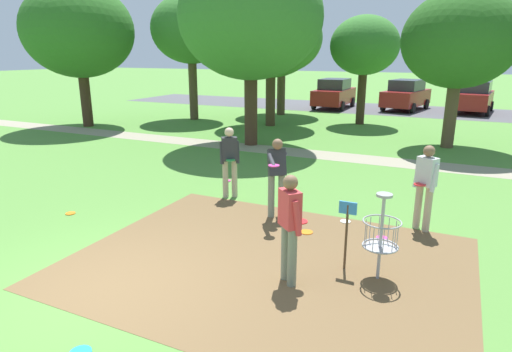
{
  "coord_description": "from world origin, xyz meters",
  "views": [
    {
      "loc": [
        4.5,
        -4.17,
        3.38
      ],
      "look_at": [
        0.94,
        3.36,
        1.0
      ],
      "focal_mm": 30.16,
      "sensor_mm": 36.0,
      "label": 1
    }
  ],
  "objects_px": {
    "player_foreground_watching": "(425,183)",
    "player_waiting_left": "(230,158)",
    "frisbee_near_basket": "(345,221)",
    "tree_near_right": "(78,31)",
    "tree_near_left": "(365,46)",
    "parked_car_center_right": "(474,97)",
    "tree_far_center": "(271,36)",
    "tree_mid_left": "(251,18)",
    "parked_car_leftmost": "(334,94)",
    "tree_far_left": "(460,40)",
    "frisbee_mid_grass": "(382,238)",
    "tree_mid_right": "(282,38)",
    "disc_golf_basket": "(377,233)",
    "player_waiting_right": "(277,173)",
    "parked_car_center_left": "(406,95)",
    "tree_mid_center": "(191,30)",
    "player_throwing": "(290,223)",
    "frisbee_far_left": "(70,213)",
    "frisbee_far_right": "(227,181)",
    "frisbee_scattered_b": "(306,232)"
  },
  "relations": [
    {
      "from": "frisbee_mid_grass",
      "to": "tree_mid_left",
      "type": "height_order",
      "value": "tree_mid_left"
    },
    {
      "from": "player_foreground_watching",
      "to": "frisbee_scattered_b",
      "type": "height_order",
      "value": "player_foreground_watching"
    },
    {
      "from": "player_waiting_left",
      "to": "tree_far_center",
      "type": "xyz_separation_m",
      "value": [
        -3.43,
        10.34,
        3.18
      ]
    },
    {
      "from": "player_waiting_left",
      "to": "frisbee_mid_grass",
      "type": "xyz_separation_m",
      "value": [
        3.78,
        -0.93,
        -0.96
      ]
    },
    {
      "from": "tree_near_left",
      "to": "parked_car_leftmost",
      "type": "bearing_deg",
      "value": 116.88
    },
    {
      "from": "tree_mid_center",
      "to": "tree_mid_left",
      "type": "bearing_deg",
      "value": -39.66
    },
    {
      "from": "tree_mid_center",
      "to": "tree_far_left",
      "type": "xyz_separation_m",
      "value": [
        12.49,
        -1.99,
        -0.71
      ]
    },
    {
      "from": "frisbee_near_basket",
      "to": "frisbee_far_right",
      "type": "xyz_separation_m",
      "value": [
        -3.68,
        1.55,
        0.0
      ]
    },
    {
      "from": "frisbee_far_left",
      "to": "parked_car_center_left",
      "type": "distance_m",
      "value": 22.38
    },
    {
      "from": "player_foreground_watching",
      "to": "tree_far_left",
      "type": "bearing_deg",
      "value": 89.03
    },
    {
      "from": "frisbee_near_basket",
      "to": "tree_near_right",
      "type": "height_order",
      "value": "tree_near_right"
    },
    {
      "from": "tree_mid_right",
      "to": "tree_far_left",
      "type": "height_order",
      "value": "tree_mid_right"
    },
    {
      "from": "disc_golf_basket",
      "to": "parked_car_leftmost",
      "type": "distance_m",
      "value": 21.91
    },
    {
      "from": "player_throwing",
      "to": "tree_near_right",
      "type": "height_order",
      "value": "tree_near_right"
    },
    {
      "from": "player_foreground_watching",
      "to": "player_waiting_left",
      "type": "xyz_separation_m",
      "value": [
        -4.4,
        0.16,
        0.0
      ]
    },
    {
      "from": "tree_mid_right",
      "to": "tree_near_left",
      "type": "bearing_deg",
      "value": -16.91
    },
    {
      "from": "tree_mid_left",
      "to": "frisbee_scattered_b",
      "type": "bearing_deg",
      "value": -56.73
    },
    {
      "from": "tree_near_right",
      "to": "disc_golf_basket",
      "type": "bearing_deg",
      "value": -30.36
    },
    {
      "from": "parked_car_center_left",
      "to": "player_waiting_right",
      "type": "bearing_deg",
      "value": -90.61
    },
    {
      "from": "player_waiting_right",
      "to": "parked_car_leftmost",
      "type": "distance_m",
      "value": 19.62
    },
    {
      "from": "tree_mid_left",
      "to": "frisbee_near_basket",
      "type": "bearing_deg",
      "value": -50.11
    },
    {
      "from": "frisbee_mid_grass",
      "to": "tree_mid_right",
      "type": "relative_size",
      "value": 0.03
    },
    {
      "from": "frisbee_far_left",
      "to": "frisbee_far_right",
      "type": "relative_size",
      "value": 0.93
    },
    {
      "from": "player_waiting_right",
      "to": "tree_far_center",
      "type": "xyz_separation_m",
      "value": [
        -4.95,
        11.09,
        3.16
      ]
    },
    {
      "from": "tree_near_right",
      "to": "parked_car_center_left",
      "type": "relative_size",
      "value": 1.45
    },
    {
      "from": "tree_near_left",
      "to": "player_throwing",
      "type": "bearing_deg",
      "value": -81.55
    },
    {
      "from": "parked_car_center_right",
      "to": "player_foreground_watching",
      "type": "bearing_deg",
      "value": -93.16
    },
    {
      "from": "tree_near_right",
      "to": "tree_mid_center",
      "type": "relative_size",
      "value": 1.03
    },
    {
      "from": "tree_far_center",
      "to": "parked_car_center_left",
      "type": "distance_m",
      "value": 10.93
    },
    {
      "from": "tree_mid_left",
      "to": "tree_far_center",
      "type": "bearing_deg",
      "value": 104.25
    },
    {
      "from": "player_waiting_left",
      "to": "parked_car_center_right",
      "type": "distance_m",
      "value": 20.55
    },
    {
      "from": "player_foreground_watching",
      "to": "tree_far_center",
      "type": "xyz_separation_m",
      "value": [
        -7.83,
        10.5,
        3.18
      ]
    },
    {
      "from": "player_waiting_left",
      "to": "tree_far_center",
      "type": "bearing_deg",
      "value": 108.33
    },
    {
      "from": "parked_car_center_right",
      "to": "frisbee_near_basket",
      "type": "bearing_deg",
      "value": -97.2
    },
    {
      "from": "tree_far_left",
      "to": "parked_car_center_left",
      "type": "relative_size",
      "value": 1.24
    },
    {
      "from": "tree_mid_right",
      "to": "parked_car_center_right",
      "type": "height_order",
      "value": "tree_mid_right"
    },
    {
      "from": "tree_far_left",
      "to": "parked_car_center_right",
      "type": "distance_m",
      "value": 11.66
    },
    {
      "from": "tree_far_center",
      "to": "parked_car_leftmost",
      "type": "height_order",
      "value": "tree_far_center"
    },
    {
      "from": "player_waiting_left",
      "to": "frisbee_mid_grass",
      "type": "height_order",
      "value": "player_waiting_left"
    },
    {
      "from": "disc_golf_basket",
      "to": "tree_near_left",
      "type": "height_order",
      "value": "tree_near_left"
    },
    {
      "from": "frisbee_mid_grass",
      "to": "player_waiting_right",
      "type": "bearing_deg",
      "value": 175.53
    },
    {
      "from": "tree_near_left",
      "to": "parked_car_center_right",
      "type": "relative_size",
      "value": 1.17
    },
    {
      "from": "tree_near_left",
      "to": "parked_car_center_left",
      "type": "height_order",
      "value": "tree_near_left"
    },
    {
      "from": "tree_mid_left",
      "to": "parked_car_center_left",
      "type": "height_order",
      "value": "tree_mid_left"
    },
    {
      "from": "player_waiting_left",
      "to": "tree_near_right",
      "type": "distance_m",
      "value": 13.41
    },
    {
      "from": "tree_near_left",
      "to": "parked_car_center_right",
      "type": "bearing_deg",
      "value": 54.33
    },
    {
      "from": "tree_mid_right",
      "to": "parked_car_center_left",
      "type": "relative_size",
      "value": 1.36
    },
    {
      "from": "disc_golf_basket",
      "to": "parked_car_center_left",
      "type": "relative_size",
      "value": 0.31
    },
    {
      "from": "frisbee_mid_grass",
      "to": "parked_car_center_left",
      "type": "xyz_separation_m",
      "value": [
        -2.04,
        20.34,
        0.91
      ]
    },
    {
      "from": "player_waiting_left",
      "to": "frisbee_far_right",
      "type": "relative_size",
      "value": 7.71
    }
  ]
}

